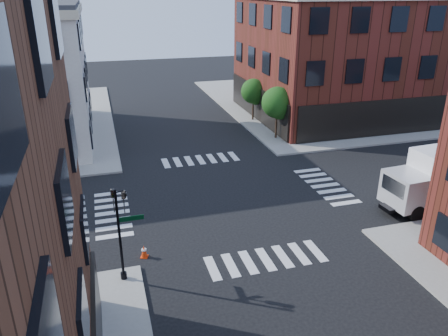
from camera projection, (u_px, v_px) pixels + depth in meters
ground at (226, 198)px, 27.62m from camera, size 120.00×120.00×0.00m
sidewalk_ne at (346, 100)px, 51.62m from camera, size 30.00×30.00×0.15m
building_ne at (373, 55)px, 44.79m from camera, size 25.00×16.00×12.00m
tree_near at (278, 104)px, 37.21m from camera, size 2.69×2.69×4.49m
tree_far at (254, 93)px, 42.65m from camera, size 2.43×2.43×4.07m
signal_pole at (120, 224)px, 18.88m from camera, size 1.29×1.24×4.60m
box_truck at (448, 177)px, 26.10m from camera, size 8.08×2.91×3.60m
traffic_cone at (144, 252)px, 21.49m from camera, size 0.45×0.45×0.65m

